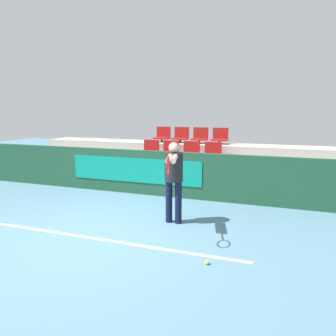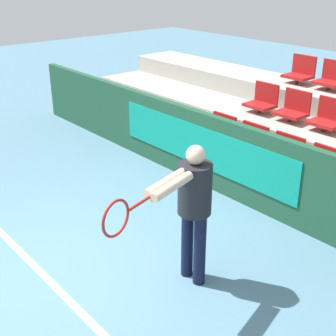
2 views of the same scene
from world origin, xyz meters
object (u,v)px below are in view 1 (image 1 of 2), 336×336
object	(u,v)px
stadium_chair_10	(200,137)
tennis_ball	(207,262)
stadium_chair_8	(162,136)
stadium_chair_3	(203,171)
stadium_chair_1	(157,168)
stadium_chair_9	(181,136)
stadium_chair_11	(220,137)
tennis_player	(173,174)
stadium_chair_2	(180,169)
stadium_chair_4	(150,150)
stadium_chair_0	(136,166)
stadium_chair_7	(212,152)
stadium_chair_6	(191,151)
stadium_chair_5	(170,151)

from	to	relation	value
stadium_chair_10	tennis_ball	size ratio (longest dim) A/B	7.67
stadium_chair_8	stadium_chair_10	world-z (taller)	same
stadium_chair_3	stadium_chair_10	world-z (taller)	stadium_chair_10
stadium_chair_1	stadium_chair_10	size ratio (longest dim) A/B	1.00
stadium_chair_9	stadium_chair_11	bearing A→B (deg)	0.00
tennis_player	stadium_chair_10	bearing A→B (deg)	84.01
stadium_chair_2	stadium_chair_4	bearing A→B (deg)	140.86
stadium_chair_11	stadium_chair_0	bearing A→B (deg)	-132.66
stadium_chair_0	stadium_chair_4	distance (m)	1.12
stadium_chair_7	stadium_chair_8	distance (m)	2.26
stadium_chair_4	tennis_player	bearing A→B (deg)	-60.92
stadium_chair_0	stadium_chair_4	world-z (taller)	stadium_chair_4
stadium_chair_4	stadium_chair_10	world-z (taller)	stadium_chair_10
stadium_chair_6	stadium_chair_7	bearing A→B (deg)	0.00
tennis_player	tennis_ball	xyz separation A→B (m)	(1.00, -1.42, -0.94)
stadium_chair_0	stadium_chair_1	xyz separation A→B (m)	(0.65, 0.00, 0.00)
stadium_chair_8	stadium_chair_11	size ratio (longest dim) A/B	1.00
stadium_chair_1	stadium_chair_8	xyz separation A→B (m)	(-0.65, 2.12, 0.71)
stadium_chair_8	stadium_chair_0	bearing A→B (deg)	-90.00
tennis_player	stadium_chair_0	bearing A→B (deg)	113.54
stadium_chair_5	tennis_ball	distance (m)	5.64
stadium_chair_5	stadium_chair_8	distance (m)	1.30
stadium_chair_9	stadium_chair_2	bearing A→B (deg)	-72.93
stadium_chair_4	stadium_chair_10	distance (m)	1.72
stadium_chair_3	tennis_player	size ratio (longest dim) A/B	0.33
stadium_chair_2	stadium_chair_8	xyz separation A→B (m)	(-1.31, 2.12, 0.71)
tennis_ball	stadium_chair_6	bearing A→B (deg)	108.71
stadium_chair_6	stadium_chair_8	bearing A→B (deg)	140.86
stadium_chair_0	stadium_chair_5	distance (m)	1.30
stadium_chair_6	stadium_chair_7	xyz separation A→B (m)	(0.65, 0.00, 0.00)
stadium_chair_7	stadium_chair_2	bearing A→B (deg)	-121.56
stadium_chair_6	tennis_player	distance (m)	3.70
stadium_chair_4	tennis_player	distance (m)	4.15
stadium_chair_8	stadium_chair_9	distance (m)	0.65
tennis_ball	stadium_chair_9	bearing A→B (deg)	111.14
stadium_chair_3	stadium_chair_9	distance (m)	2.59
tennis_ball	stadium_chair_8	bearing A→B (deg)	116.26
stadium_chair_5	stadium_chair_9	bearing A→B (deg)	90.00
stadium_chair_4	stadium_chair_6	distance (m)	1.31
stadium_chair_3	stadium_chair_6	world-z (taller)	stadium_chair_6
stadium_chair_8	stadium_chair_11	distance (m)	1.96
stadium_chair_2	stadium_chair_11	xyz separation A→B (m)	(0.65, 2.12, 0.71)
stadium_chair_3	stadium_chair_8	distance (m)	2.97
stadium_chair_1	stadium_chair_2	distance (m)	0.65
stadium_chair_0	stadium_chair_8	distance (m)	2.24
stadium_chair_6	tennis_player	size ratio (longest dim) A/B	0.33
stadium_chair_3	stadium_chair_4	world-z (taller)	stadium_chair_4
stadium_chair_0	stadium_chair_1	world-z (taller)	same
stadium_chair_1	stadium_chair_4	xyz separation A→B (m)	(-0.65, 1.06, 0.35)
stadium_chair_10	tennis_player	bearing A→B (deg)	-81.36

